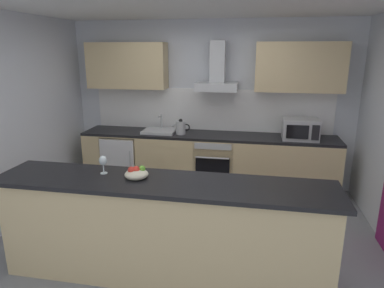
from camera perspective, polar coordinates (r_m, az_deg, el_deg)
ground at (r=4.15m, az=-0.75°, el=-15.91°), size 5.43×4.76×0.02m
ceiling at (r=3.57m, az=-0.91°, el=22.86°), size 5.43×4.76×0.02m
wall_back at (r=5.52m, az=3.19°, el=6.60°), size 5.43×0.12×2.60m
backsplash_tile at (r=5.46m, az=3.08°, el=5.76°), size 3.76×0.02×0.66m
counter_back at (r=5.36m, az=2.52°, el=-3.05°), size 3.90×0.60×0.90m
counter_island at (r=3.33m, az=-4.85°, el=-14.16°), size 3.16×0.64×1.00m
upper_cabinets at (r=5.23m, az=2.96°, el=12.83°), size 3.84×0.32×0.70m
oven at (r=5.31m, az=3.82°, el=-3.11°), size 0.60×0.62×0.80m
refrigerator at (r=5.68m, az=-11.28°, el=-2.52°), size 0.58×0.60×0.85m
microwave at (r=5.14m, az=17.66°, el=2.37°), size 0.50×0.38×0.30m
sink at (r=5.36m, az=-5.45°, el=2.24°), size 0.50×0.40×0.26m
kettle at (r=5.22m, az=-1.89°, el=2.79°), size 0.29×0.15×0.24m
range_hood at (r=5.18m, az=4.26°, el=11.41°), size 0.62×0.45×0.72m
wine_glass at (r=3.36m, az=-14.64°, el=-2.81°), size 0.08×0.08×0.18m
fruit_bowl at (r=3.21m, az=-9.27°, el=-4.89°), size 0.22×0.22×0.13m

